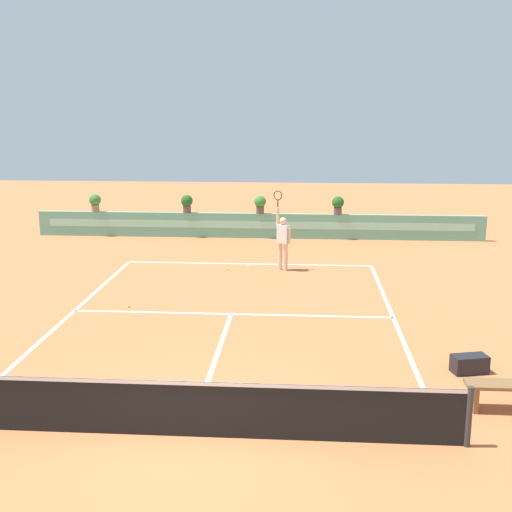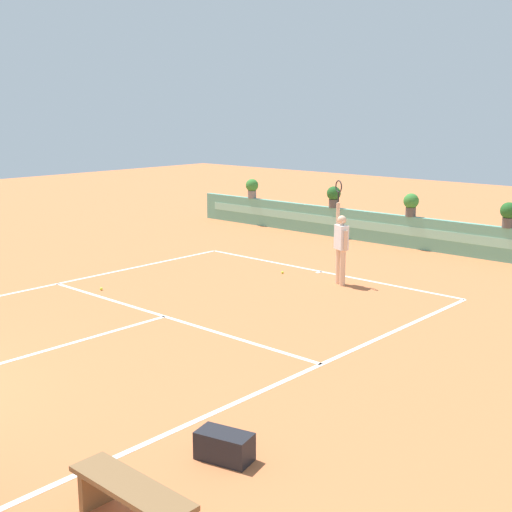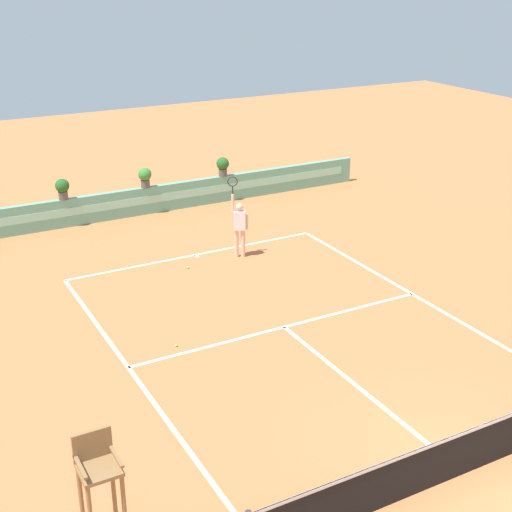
% 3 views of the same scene
% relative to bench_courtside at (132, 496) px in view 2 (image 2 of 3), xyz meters
% --- Properties ---
extents(ground_plane, '(60.00, 60.00, 0.00)m').
position_rel_bench_courtside_xyz_m(ground_plane, '(-5.47, 4.68, -0.38)').
color(ground_plane, '#C66B3D').
extents(court_lines, '(8.32, 11.94, 0.01)m').
position_rel_bench_courtside_xyz_m(court_lines, '(-5.47, 5.40, -0.37)').
color(court_lines, white).
rests_on(court_lines, ground).
extents(back_wall_barrier, '(18.00, 0.21, 1.00)m').
position_rel_bench_courtside_xyz_m(back_wall_barrier, '(-5.47, 15.07, 0.12)').
color(back_wall_barrier, '#60A88E').
rests_on(back_wall_barrier, ground).
extents(bench_courtside, '(1.60, 0.44, 0.51)m').
position_rel_bench_courtside_xyz_m(bench_courtside, '(0.00, 0.00, 0.00)').
color(bench_courtside, brown).
rests_on(bench_courtside, ground).
extents(gear_bag, '(0.77, 0.52, 0.36)m').
position_rel_bench_courtside_xyz_m(gear_bag, '(-0.31, 1.67, -0.20)').
color(gear_bag, black).
rests_on(gear_bag, ground).
extents(tennis_player, '(0.57, 0.35, 2.58)m').
position_rel_bench_courtside_xyz_m(tennis_player, '(-4.30, 9.79, 0.67)').
color(tennis_player, beige).
rests_on(tennis_player, ground).
extents(tennis_ball_near_baseline, '(0.07, 0.07, 0.07)m').
position_rel_bench_courtside_xyz_m(tennis_ball_near_baseline, '(-8.25, 5.45, -0.34)').
color(tennis_ball_near_baseline, '#CCE033').
rests_on(tennis_ball_near_baseline, ground).
extents(tennis_ball_mid_court, '(0.07, 0.07, 0.07)m').
position_rel_bench_courtside_xyz_m(tennis_ball_mid_court, '(-6.10, 9.70, -0.34)').
color(tennis_ball_mid_court, '#CCE033').
rests_on(tennis_ball_mid_court, ground).
extents(potted_plant_left, '(0.48, 0.48, 0.72)m').
position_rel_bench_courtside_xyz_m(potted_plant_left, '(-8.34, 15.07, 1.04)').
color(potted_plant_left, '#514C47').
rests_on(potted_plant_left, back_wall_barrier).
extents(potted_plant_right, '(0.48, 0.48, 0.72)m').
position_rel_bench_courtside_xyz_m(potted_plant_right, '(-2.29, 15.07, 1.04)').
color(potted_plant_right, '#514C47').
rests_on(potted_plant_right, back_wall_barrier).
extents(potted_plant_centre, '(0.48, 0.48, 0.72)m').
position_rel_bench_courtside_xyz_m(potted_plant_centre, '(-5.38, 15.07, 1.04)').
color(potted_plant_centre, '#514C47').
rests_on(potted_plant_centre, back_wall_barrier).
extents(potted_plant_far_left, '(0.48, 0.48, 0.72)m').
position_rel_bench_courtside_xyz_m(potted_plant_far_left, '(-12.11, 15.07, 1.04)').
color(potted_plant_far_left, gray).
rests_on(potted_plant_far_left, back_wall_barrier).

